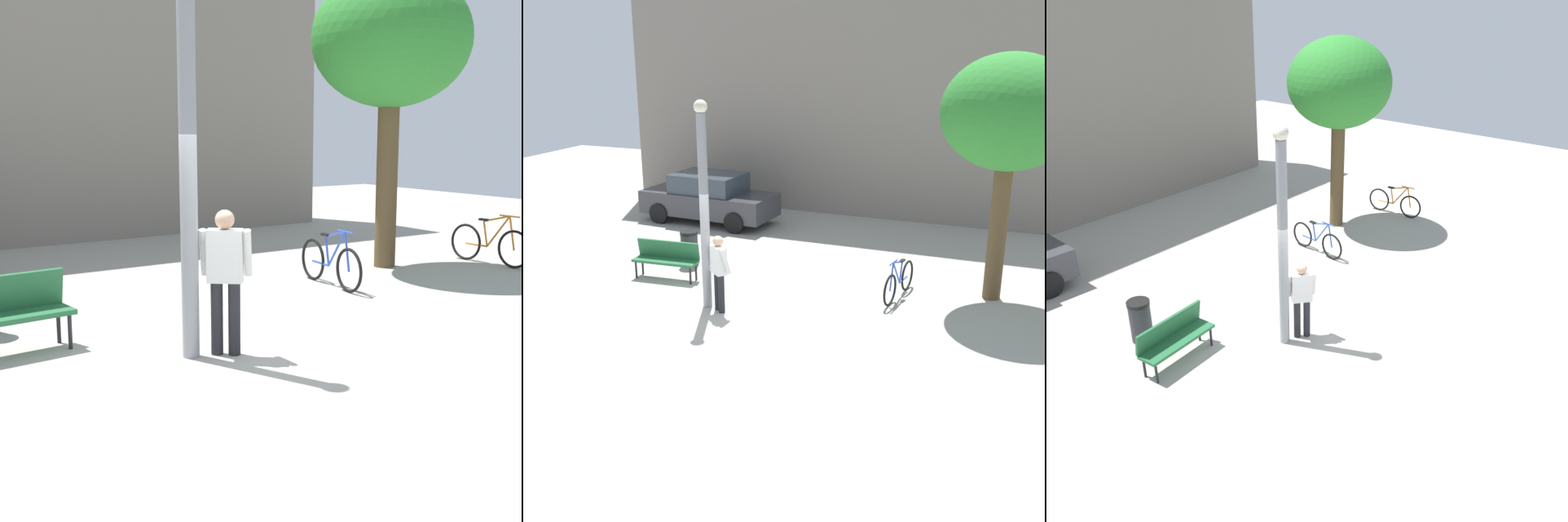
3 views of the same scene
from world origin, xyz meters
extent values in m
plane|color=#A8A399|center=(0.00, 0.00, 0.00)|extent=(36.00, 36.00, 0.00)
cylinder|color=gray|center=(-0.55, 0.14, 2.07)|extent=(0.20, 0.20, 4.14)
sphere|color=#F2EACC|center=(-0.55, 0.14, 4.26)|extent=(0.28, 0.28, 0.28)
cylinder|color=#232328|center=(-0.25, 0.06, 0.42)|extent=(0.14, 0.14, 0.85)
cylinder|color=#232328|center=(-0.10, -0.07, 0.42)|extent=(0.14, 0.14, 0.85)
cube|color=white|center=(-0.17, 0.00, 1.15)|extent=(0.45, 0.42, 0.60)
sphere|color=tan|center=(-0.17, 0.00, 1.56)|extent=(0.22, 0.22, 0.22)
cylinder|color=white|center=(-0.34, 0.19, 1.18)|extent=(0.21, 0.23, 0.55)
cylinder|color=white|center=(0.05, -0.12, 1.18)|extent=(0.21, 0.23, 0.55)
cube|color=#236038|center=(-2.31, 1.30, 0.45)|extent=(1.63, 0.57, 0.06)
cube|color=#236038|center=(-2.33, 1.49, 0.70)|extent=(1.60, 0.26, 0.44)
cylinder|color=black|center=(-1.58, 1.20, 0.21)|extent=(0.05, 0.05, 0.42)
cylinder|color=black|center=(-3.02, 1.08, 0.21)|extent=(0.05, 0.05, 0.42)
cylinder|color=black|center=(-1.61, 1.52, 0.21)|extent=(0.05, 0.05, 0.42)
cylinder|color=black|center=(-3.04, 1.40, 0.21)|extent=(0.05, 0.05, 0.42)
cylinder|color=brown|center=(5.11, 3.00, 1.55)|extent=(0.39, 0.39, 3.11)
ellipsoid|color=#2D832E|center=(5.11, 3.00, 4.10)|extent=(2.84, 2.84, 2.41)
torus|color=black|center=(3.11, 1.67, 0.36)|extent=(0.14, 0.71, 0.71)
torus|color=black|center=(3.24, 2.77, 0.36)|extent=(0.14, 0.71, 0.71)
cylinder|color=blue|center=(3.15, 2.04, 0.64)|extent=(0.10, 0.50, 0.64)
cylinder|color=blue|center=(3.16, 2.09, 0.88)|extent=(0.11, 0.58, 0.18)
cylinder|color=blue|center=(3.19, 2.32, 0.57)|extent=(0.05, 0.14, 0.48)
cylinder|color=blue|center=(3.21, 2.52, 0.33)|extent=(0.10, 0.50, 0.04)
cylinder|color=blue|center=(3.11, 1.74, 0.64)|extent=(0.06, 0.17, 0.63)
cube|color=black|center=(3.19, 2.37, 0.83)|extent=(0.10, 0.21, 0.04)
cylinder|color=blue|center=(3.12, 1.80, 0.95)|extent=(0.08, 0.44, 0.03)
torus|color=black|center=(6.93, 1.53, 0.36)|extent=(0.07, 0.71, 0.71)
torus|color=black|center=(6.90, 2.63, 0.36)|extent=(0.07, 0.71, 0.71)
cylinder|color=orange|center=(6.92, 1.89, 0.64)|extent=(0.05, 0.50, 0.64)
cylinder|color=orange|center=(6.92, 1.94, 0.88)|extent=(0.05, 0.58, 0.18)
cylinder|color=orange|center=(6.91, 2.18, 0.57)|extent=(0.04, 0.14, 0.48)
cylinder|color=orange|center=(6.91, 2.38, 0.33)|extent=(0.05, 0.50, 0.04)
cylinder|color=orange|center=(6.93, 1.59, 0.64)|extent=(0.04, 0.17, 0.63)
cube|color=black|center=(6.91, 2.23, 0.83)|extent=(0.09, 0.20, 0.04)
cylinder|color=orange|center=(6.93, 1.66, 0.95)|extent=(0.04, 0.44, 0.03)
cylinder|color=black|center=(-2.58, 5.56, 0.32)|extent=(0.65, 0.25, 0.64)
cylinder|color=#2D2D33|center=(-2.31, 2.45, 0.41)|extent=(0.44, 0.44, 0.82)
cylinder|color=black|center=(-2.31, 2.45, 0.86)|extent=(0.46, 0.46, 0.08)
camera|label=1|loc=(-4.49, -7.12, 2.60)|focal=51.77mm
camera|label=2|loc=(6.19, -11.87, 5.56)|focal=46.55mm
camera|label=3|loc=(-7.83, -6.30, 6.63)|focal=39.44mm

